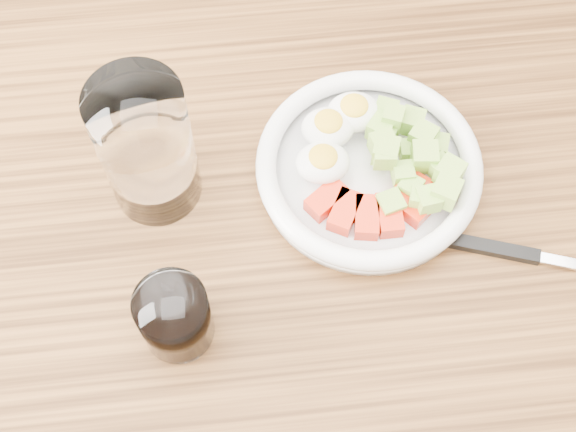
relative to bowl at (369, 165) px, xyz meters
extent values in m
plane|color=brown|center=(-0.08, -0.06, -0.79)|extent=(4.00, 4.00, 0.00)
cube|color=brown|center=(-0.08, -0.06, -0.04)|extent=(1.50, 0.90, 0.04)
cylinder|color=white|center=(0.00, 0.00, -0.02)|extent=(0.23, 0.23, 0.01)
torus|color=white|center=(0.00, 0.00, 0.00)|extent=(0.24, 0.24, 0.02)
cube|color=red|center=(-0.05, -0.04, 0.00)|extent=(0.05, 0.04, 0.02)
cube|color=red|center=(-0.03, -0.05, 0.00)|extent=(0.04, 0.05, 0.02)
cube|color=red|center=(-0.01, -0.06, 0.00)|extent=(0.03, 0.05, 0.02)
cube|color=red|center=(0.01, -0.06, 0.00)|extent=(0.02, 0.04, 0.02)
cube|color=red|center=(0.03, -0.05, 0.00)|extent=(0.05, 0.05, 0.02)
cube|color=red|center=(0.05, -0.04, 0.00)|extent=(0.05, 0.05, 0.02)
ellipsoid|color=white|center=(-0.04, 0.04, 0.01)|extent=(0.06, 0.05, 0.03)
ellipsoid|color=yellow|center=(-0.04, 0.04, 0.03)|extent=(0.03, 0.03, 0.01)
ellipsoid|color=white|center=(-0.01, 0.06, 0.01)|extent=(0.06, 0.05, 0.03)
ellipsoid|color=yellow|center=(-0.01, 0.06, 0.03)|extent=(0.03, 0.03, 0.01)
ellipsoid|color=white|center=(-0.05, 0.00, 0.01)|extent=(0.06, 0.05, 0.03)
ellipsoid|color=yellow|center=(-0.05, 0.00, 0.03)|extent=(0.03, 0.03, 0.01)
cube|color=#9EC54C|center=(0.04, -0.03, 0.01)|extent=(0.03, 0.03, 0.02)
cube|color=#9EC54C|center=(0.05, 0.04, 0.01)|extent=(0.03, 0.03, 0.02)
cube|color=#9EC54C|center=(0.03, 0.06, 0.01)|extent=(0.03, 0.03, 0.02)
cube|color=#9EC54C|center=(0.07, -0.03, 0.03)|extent=(0.03, 0.03, 0.02)
cube|color=#9EC54C|center=(0.02, 0.03, 0.01)|extent=(0.03, 0.03, 0.02)
cube|color=#9EC54C|center=(0.03, 0.04, 0.02)|extent=(0.03, 0.03, 0.02)
cube|color=#9EC54C|center=(0.01, 0.01, 0.02)|extent=(0.03, 0.03, 0.02)
cube|color=#9EC54C|center=(0.06, 0.02, 0.01)|extent=(0.03, 0.03, 0.02)
cube|color=#9EC54C|center=(0.02, 0.03, 0.01)|extent=(0.04, 0.04, 0.03)
cube|color=#9EC54C|center=(0.07, -0.05, 0.03)|extent=(0.04, 0.04, 0.03)
cube|color=#9EC54C|center=(0.01, 0.00, 0.03)|extent=(0.02, 0.02, 0.02)
cube|color=#9EC54C|center=(0.03, -0.02, 0.01)|extent=(0.02, 0.02, 0.02)
cube|color=#9EC54C|center=(0.05, -0.01, 0.02)|extent=(0.03, 0.03, 0.03)
cube|color=#9EC54C|center=(0.01, 0.00, 0.02)|extent=(0.03, 0.03, 0.02)
cube|color=#9EC54C|center=(0.06, 0.02, 0.01)|extent=(0.03, 0.03, 0.02)
cube|color=#9EC54C|center=(0.04, 0.01, 0.00)|extent=(0.02, 0.02, 0.02)
cube|color=#9EC54C|center=(0.07, -0.02, 0.01)|extent=(0.03, 0.03, 0.02)
cube|color=#9EC54C|center=(0.01, -0.05, 0.00)|extent=(0.03, 0.03, 0.02)
cube|color=#9EC54C|center=(0.05, -0.06, 0.02)|extent=(0.03, 0.03, 0.02)
cube|color=#9EC54C|center=(0.04, -0.05, 0.02)|extent=(0.02, 0.02, 0.02)
cube|color=#9EC54C|center=(0.07, 0.01, 0.01)|extent=(0.03, 0.03, 0.02)
cube|color=black|center=(0.11, -0.10, -0.02)|extent=(0.10, 0.05, 0.01)
cube|color=silver|center=(0.18, -0.12, -0.02)|extent=(0.06, 0.03, 0.00)
cylinder|color=white|center=(-0.22, 0.01, 0.06)|extent=(0.09, 0.09, 0.16)
cylinder|color=white|center=(-0.21, -0.15, 0.02)|extent=(0.07, 0.07, 0.08)
cylinder|color=black|center=(-0.21, -0.15, 0.02)|extent=(0.06, 0.06, 0.07)
camera|label=1|loc=(-0.13, -0.40, 0.72)|focal=50.00mm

